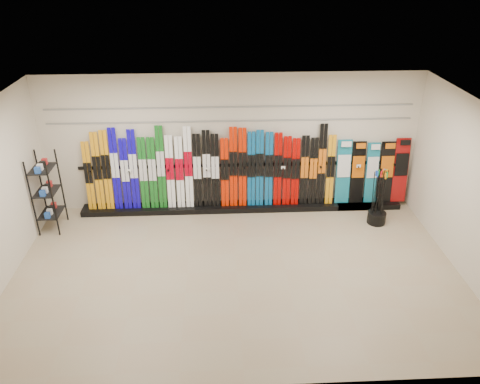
{
  "coord_description": "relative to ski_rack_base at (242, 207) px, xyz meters",
  "views": [
    {
      "loc": [
        -0.27,
        -6.83,
        5.18
      ],
      "look_at": [
        0.11,
        1.0,
        1.1
      ],
      "focal_mm": 35.0,
      "sensor_mm": 36.0,
      "label": 1
    }
  ],
  "objects": [
    {
      "name": "floor",
      "position": [
        -0.22,
        -2.28,
        -0.06
      ],
      "size": [
        8.0,
        8.0,
        0.0
      ],
      "primitive_type": "plane",
      "color": "tan",
      "rests_on": "ground"
    },
    {
      "name": "snowboards",
      "position": [
        2.87,
        0.07,
        0.76
      ],
      "size": [
        1.6,
        0.22,
        1.45
      ],
      "color": "#14728C",
      "rests_on": "ski_rack_base"
    },
    {
      "name": "back_wall",
      "position": [
        -0.22,
        0.22,
        1.44
      ],
      "size": [
        8.0,
        0.0,
        8.0
      ],
      "primitive_type": "plane",
      "rotation": [
        1.57,
        0.0,
        0.0
      ],
      "color": "beige",
      "rests_on": "floor"
    },
    {
      "name": "right_wall",
      "position": [
        3.78,
        -2.28,
        1.44
      ],
      "size": [
        0.0,
        5.0,
        5.0
      ],
      "primitive_type": "plane",
      "rotation": [
        1.57,
        0.0,
        -1.57
      ],
      "color": "beige",
      "rests_on": "floor"
    },
    {
      "name": "ski_rack_base",
      "position": [
        0.0,
        0.0,
        0.0
      ],
      "size": [
        8.0,
        0.4,
        0.12
      ],
      "primitive_type": "cube",
      "color": "black",
      "rests_on": "floor"
    },
    {
      "name": "ceiling",
      "position": [
        -0.22,
        -2.28,
        2.94
      ],
      "size": [
        8.0,
        8.0,
        0.0
      ],
      "primitive_type": "plane",
      "rotation": [
        3.14,
        0.0,
        0.0
      ],
      "color": "silver",
      "rests_on": "back_wall"
    },
    {
      "name": "slatwall_rail_0",
      "position": [
        -0.22,
        0.2,
        1.94
      ],
      "size": [
        7.6,
        0.02,
        0.03
      ],
      "primitive_type": "cube",
      "color": "gray",
      "rests_on": "back_wall"
    },
    {
      "name": "pole_bin",
      "position": [
        2.81,
        -0.72,
        0.07
      ],
      "size": [
        0.38,
        0.38,
        0.25
      ],
      "primitive_type": "cylinder",
      "color": "black",
      "rests_on": "floor"
    },
    {
      "name": "ski_poles",
      "position": [
        2.82,
        -0.68,
        0.55
      ],
      "size": [
        0.35,
        0.28,
        1.18
      ],
      "color": "black",
      "rests_on": "pole_bin"
    },
    {
      "name": "accessory_rack",
      "position": [
        -3.97,
        -0.58,
        0.76
      ],
      "size": [
        0.4,
        0.6,
        1.63
      ],
      "primitive_type": "cube",
      "color": "black",
      "rests_on": "floor"
    },
    {
      "name": "skis",
      "position": [
        -0.7,
        0.03,
        0.89
      ],
      "size": [
        5.38,
        0.2,
        1.83
      ],
      "color": "orange",
      "rests_on": "ski_rack_base"
    },
    {
      "name": "slatwall_rail_1",
      "position": [
        -0.22,
        0.2,
        2.24
      ],
      "size": [
        7.6,
        0.02,
        0.03
      ],
      "primitive_type": "cube",
      "color": "gray",
      "rests_on": "back_wall"
    }
  ]
}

